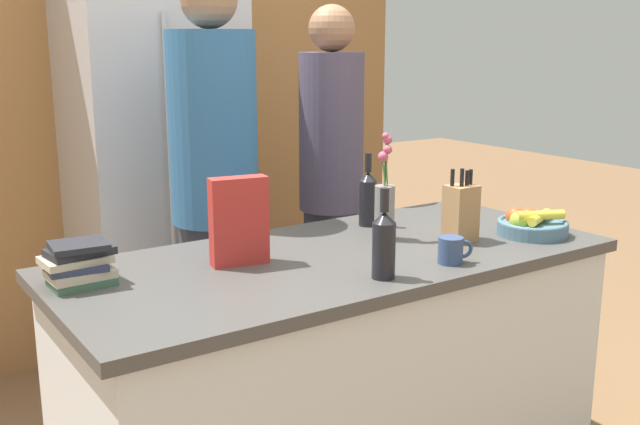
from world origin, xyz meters
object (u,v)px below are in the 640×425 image
object	(u,v)px
cereal_box	(239,221)
bottle_oil	(384,243)
person_in_blue	(331,174)
book_stack	(79,264)
knife_block	(461,212)
flower_vase	(385,205)
bottle_vinegar	(368,197)
refrigerator	(155,160)
fruit_bowl	(530,224)
coffee_mug	(451,250)
person_at_sink	(215,182)

from	to	relation	value
cereal_box	bottle_oil	xyz separation A→B (m)	(0.29, -0.36, -0.03)
person_in_blue	book_stack	bearing A→B (deg)	-178.30
knife_block	bottle_oil	world-z (taller)	bottle_oil
flower_vase	bottle_vinegar	bearing A→B (deg)	69.51
refrigerator	person_in_blue	bearing A→B (deg)	-45.85
fruit_bowl	coffee_mug	bearing A→B (deg)	-168.46
knife_block	person_in_blue	bearing A→B (deg)	86.45
refrigerator	person_at_sink	world-z (taller)	refrigerator
person_at_sink	coffee_mug	bearing A→B (deg)	-54.38
fruit_bowl	knife_block	size ratio (longest dim) A/B	0.97
knife_block	flower_vase	xyz separation A→B (m)	(-0.21, 0.17, 0.02)
fruit_bowl	book_stack	world-z (taller)	book_stack
bottle_vinegar	knife_block	bearing A→B (deg)	-69.25
book_stack	bottle_oil	bearing A→B (deg)	-29.58
cereal_box	bottle_vinegar	size ratio (longest dim) A/B	1.00
refrigerator	flower_vase	xyz separation A→B (m)	(0.33, -1.31, -0.01)
bottle_oil	coffee_mug	bearing A→B (deg)	-0.56
cereal_box	fruit_bowl	bearing A→B (deg)	-14.40
book_stack	person_in_blue	size ratio (longest dim) A/B	0.12
knife_block	cereal_box	size ratio (longest dim) A/B	0.93
knife_block	person_at_sink	bearing A→B (deg)	126.57
person_in_blue	bottle_oil	bearing A→B (deg)	-140.69
knife_block	cereal_box	distance (m)	0.79
fruit_bowl	person_in_blue	world-z (taller)	person_in_blue
fruit_bowl	knife_block	distance (m)	0.29
cereal_box	person_at_sink	world-z (taller)	person_at_sink
bottle_vinegar	person_at_sink	distance (m)	0.60
knife_block	flower_vase	bearing A→B (deg)	140.73
flower_vase	bottle_oil	xyz separation A→B (m)	(-0.28, -0.35, -0.02)
coffee_mug	bottle_vinegar	xyz separation A→B (m)	(0.08, 0.54, 0.07)
cereal_box	bottle_oil	world-z (taller)	cereal_box
knife_block	flower_vase	distance (m)	0.27
cereal_box	coffee_mug	distance (m)	0.67
fruit_bowl	flower_vase	distance (m)	0.54
refrigerator	bottle_oil	xyz separation A→B (m)	(0.05, -1.65, -0.03)
bottle_oil	person_in_blue	xyz separation A→B (m)	(0.54, 1.05, -0.01)
knife_block	bottle_vinegar	xyz separation A→B (m)	(-0.13, 0.36, 0.01)
refrigerator	cereal_box	distance (m)	1.31
person_at_sink	cereal_box	bearing A→B (deg)	-94.07
book_stack	person_in_blue	world-z (taller)	person_in_blue
book_stack	knife_block	bearing A→B (deg)	-11.59
fruit_bowl	coffee_mug	size ratio (longest dim) A/B	2.29
bottle_vinegar	person_in_blue	xyz separation A→B (m)	(0.19, 0.52, -0.01)
cereal_box	book_stack	bearing A→B (deg)	171.41
bottle_oil	bottle_vinegar	distance (m)	0.64
coffee_mug	fruit_bowl	bearing A→B (deg)	11.54
bottle_vinegar	cereal_box	bearing A→B (deg)	-164.90
fruit_bowl	bottle_oil	xyz separation A→B (m)	(-0.75, -0.10, 0.07)
flower_vase	book_stack	bearing A→B (deg)	175.14
flower_vase	coffee_mug	distance (m)	0.36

